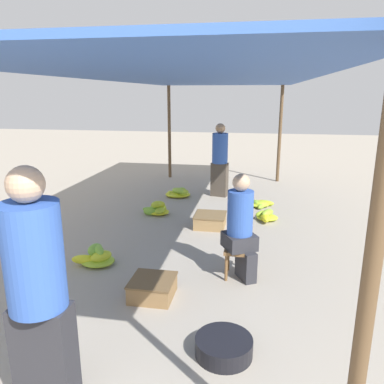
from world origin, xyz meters
The scene contains 16 objects.
canopy_post_front_right centered at (1.39, 0.30, 1.17)m, with size 0.08×0.08×2.34m, color brown.
canopy_post_back_left centered at (-1.39, 8.13, 1.17)m, with size 0.08×0.08×2.34m, color brown.
canopy_post_back_right centered at (1.39, 8.13, 1.17)m, with size 0.08×0.08×2.34m, color brown.
canopy_tarp centered at (0.00, 4.22, 2.36)m, with size 3.18×8.23×0.04m, color #33569E.
vendor_foreground centered at (-0.47, 0.63, 0.90)m, with size 0.39×0.38×1.74m.
stool centered at (0.71, 2.84, 0.30)m, with size 0.34×0.34×0.37m.
vendor_seated centered at (0.72, 2.83, 0.65)m, with size 0.46×0.46×1.27m.
basin_black centered at (0.66, 1.40, 0.08)m, with size 0.49×0.49×0.15m.
banana_pile_left_0 centered at (-1.11, 2.83, 0.11)m, with size 0.54×0.39×0.27m.
banana_pile_left_1 centered at (-0.89, 4.99, 0.10)m, with size 0.49×0.45×0.27m.
banana_pile_left_2 centered at (-0.77, 6.24, 0.09)m, with size 0.54×0.53×0.22m.
banana_pile_right_0 centered at (0.95, 5.82, 0.06)m, with size 0.60×0.53×0.13m.
banana_pile_right_1 centered at (1.07, 5.00, 0.08)m, with size 0.41×0.52×0.20m.
crate_near centered at (-0.18, 2.20, 0.10)m, with size 0.47×0.47×0.21m.
crate_mid centered at (0.15, 4.51, 0.11)m, with size 0.51×0.51×0.22m.
shopper_walking_mid centered at (0.09, 6.48, 0.80)m, with size 0.40×0.40×1.55m.
Camera 1 is at (0.87, -1.31, 2.14)m, focal length 35.00 mm.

